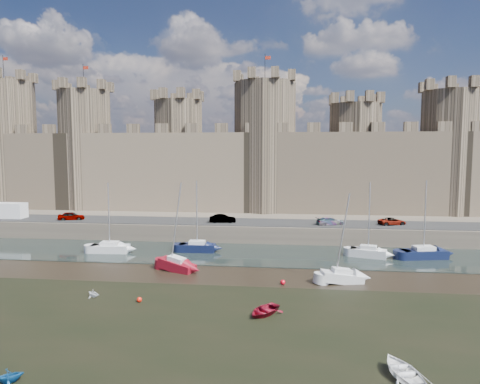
{
  "coord_description": "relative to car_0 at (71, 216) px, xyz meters",
  "views": [
    {
      "loc": [
        6.33,
        -29.84,
        13.34
      ],
      "look_at": [
        0.46,
        22.0,
        8.3
      ],
      "focal_mm": 32.0,
      "sensor_mm": 36.0,
      "label": 1
    }
  ],
  "objects": [
    {
      "name": "ground",
      "position": [
        27.34,
        -32.89,
        -3.17
      ],
      "size": [
        160.0,
        160.0,
        0.0
      ],
      "primitive_type": "plane",
      "color": "black",
      "rests_on": "ground"
    },
    {
      "name": "seaweed_patch",
      "position": [
        27.34,
        -38.89,
        -3.16
      ],
      "size": [
        70.0,
        34.0,
        0.01
      ],
      "primitive_type": "cube",
      "color": "black",
      "rests_on": "ground"
    },
    {
      "name": "water_channel",
      "position": [
        27.34,
        -8.89,
        -3.13
      ],
      "size": [
        160.0,
        12.0,
        0.08
      ],
      "primitive_type": "cube",
      "color": "black",
      "rests_on": "ground"
    },
    {
      "name": "quay",
      "position": [
        27.34,
        27.11,
        -1.92
      ],
      "size": [
        160.0,
        60.0,
        2.5
      ],
      "primitive_type": "cube",
      "color": "#4C443A",
      "rests_on": "ground"
    },
    {
      "name": "road",
      "position": [
        27.34,
        1.11,
        -0.62
      ],
      "size": [
        160.0,
        7.0,
        0.1
      ],
      "primitive_type": "cube",
      "color": "black",
      "rests_on": "quay"
    },
    {
      "name": "castle",
      "position": [
        26.7,
        15.11,
        8.5
      ],
      "size": [
        108.5,
        11.0,
        29.0
      ],
      "color": "#42382B",
      "rests_on": "quay"
    },
    {
      "name": "car_0",
      "position": [
        0.0,
        0.0,
        0.0
      ],
      "size": [
        4.21,
        2.61,
        1.34
      ],
      "primitive_type": "imported",
      "rotation": [
        0.0,
        0.0,
        1.85
      ],
      "color": "gray",
      "rests_on": "quay"
    },
    {
      "name": "car_1",
      "position": [
        23.92,
        0.19,
        -0.02
      ],
      "size": [
        4.09,
        1.91,
        1.3
      ],
      "primitive_type": "imported",
      "rotation": [
        0.0,
        0.0,
        1.71
      ],
      "color": "gray",
      "rests_on": "quay"
    },
    {
      "name": "car_2",
      "position": [
        39.85,
        0.14,
        -0.08
      ],
      "size": [
        4.35,
        2.78,
        1.17
      ],
      "primitive_type": "imported",
      "rotation": [
        0.0,
        0.0,
        1.88
      ],
      "color": "gray",
      "rests_on": "quay"
    },
    {
      "name": "car_3",
      "position": [
        48.83,
        1.05,
        -0.11
      ],
      "size": [
        4.35,
        2.86,
        1.11
      ],
      "primitive_type": "imported",
      "rotation": [
        0.0,
        0.0,
        1.85
      ],
      "color": "gray",
      "rests_on": "quay"
    },
    {
      "name": "van",
      "position": [
        -11.12,
        0.61,
        0.58
      ],
      "size": [
        5.77,
        2.39,
        2.5
      ],
      "primitive_type": "cube",
      "rotation": [
        0.0,
        0.0,
        0.02
      ],
      "color": "silver",
      "rests_on": "quay"
    },
    {
      "name": "sailboat_0",
      "position": [
        10.56,
        -10.08,
        -2.43
      ],
      "size": [
        5.0,
        2.2,
        9.15
      ],
      "rotation": [
        0.0,
        0.0,
        0.06
      ],
      "color": "silver",
      "rests_on": "ground"
    },
    {
      "name": "sailboat_1",
      "position": [
        21.83,
        -8.34,
        -2.41
      ],
      "size": [
        4.74,
        1.97,
        9.38
      ],
      "rotation": [
        0.0,
        0.0,
        0.03
      ],
      "color": "black",
      "rests_on": "ground"
    },
    {
      "name": "sailboat_2",
      "position": [
        43.72,
        -8.79,
        -2.4
      ],
      "size": [
        4.66,
        2.89,
        9.41
      ],
      "rotation": [
        0.0,
        0.0,
        -0.29
      ],
      "color": "silver",
      "rests_on": "ground"
    },
    {
      "name": "sailboat_3",
      "position": [
        50.42,
        -8.63,
        -2.41
      ],
      "size": [
        5.84,
        3.24,
        9.68
      ],
      "rotation": [
        0.0,
        0.0,
        0.21
      ],
      "color": "black",
      "rests_on": "ground"
    },
    {
      "name": "sailboat_4",
      "position": [
        21.42,
        -17.21,
        -2.44
      ],
      "size": [
        4.55,
        3.15,
        9.92
      ],
      "rotation": [
        0.0,
        0.0,
        -0.39
      ],
      "color": "maroon",
      "rests_on": "ground"
    },
    {
      "name": "sailboat_5",
      "position": [
        39.19,
        -19.51,
        -2.49
      ],
      "size": [
        4.5,
        2.51,
        9.16
      ],
      "rotation": [
        0.0,
        0.0,
        0.21
      ],
      "color": "silver",
      "rests_on": "ground"
    },
    {
      "name": "dinghy_1",
      "position": [
        17.79,
        -40.88,
        -2.76
      ],
      "size": [
        1.92,
        1.79,
        0.82
      ],
      "primitive_type": "imported",
      "rotation": [
        1.57,
        0.0,
        1.91
      ],
      "color": "#16599B",
      "rests_on": "ground"
    },
    {
      "name": "dinghy_2",
      "position": [
        40.56,
        -37.84,
        -2.82
      ],
      "size": [
        3.39,
        3.97,
        0.69
      ],
      "primitive_type": "imported",
      "rotation": [
        1.57,
        0.0,
        3.49
      ],
      "color": "white",
      "rests_on": "ground"
    },
    {
      "name": "dinghy_3",
      "position": [
        16.06,
        -26.51,
        -2.83
      ],
      "size": [
        1.66,
        1.57,
        0.69
      ],
      "primitive_type": "imported",
      "rotation": [
        1.57,
        0.0,
        1.13
      ],
      "color": "white",
      "rests_on": "ground"
    },
    {
      "name": "dinghy_4",
      "position": [
        31.83,
        -28.91,
        -2.84
      ],
      "size": [
        3.69,
        3.94,
        0.66
      ],
      "primitive_type": "imported",
      "rotation": [
        1.57,
        0.0,
        5.69
      ],
      "color": "maroon",
      "rests_on": "ground"
    },
    {
      "name": "buoy_1",
      "position": [
        20.69,
        -27.31,
        -2.95
      ],
      "size": [
        0.44,
        0.44,
        0.44
      ],
      "primitive_type": "sphere",
      "color": "#FF1D0B",
      "rests_on": "ground"
    },
    {
      "name": "buoy_3",
      "position": [
        33.25,
        -20.89,
        -2.92
      ],
      "size": [
        0.5,
        0.5,
        0.5
      ],
      "primitive_type": "sphere",
      "color": "red",
      "rests_on": "ground"
    }
  ]
}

